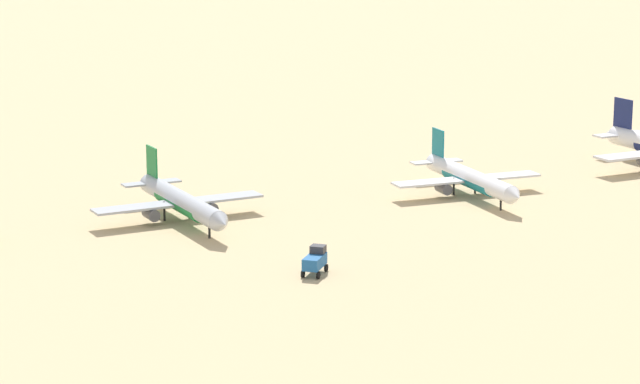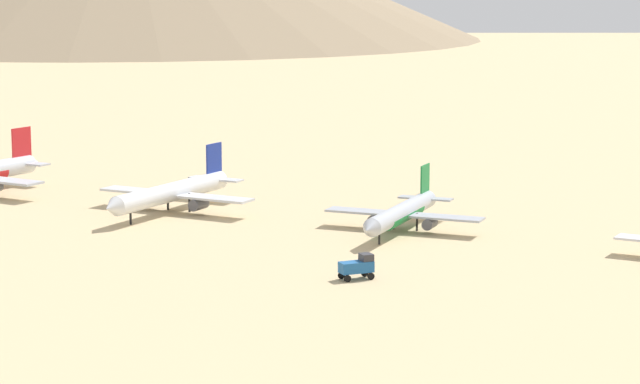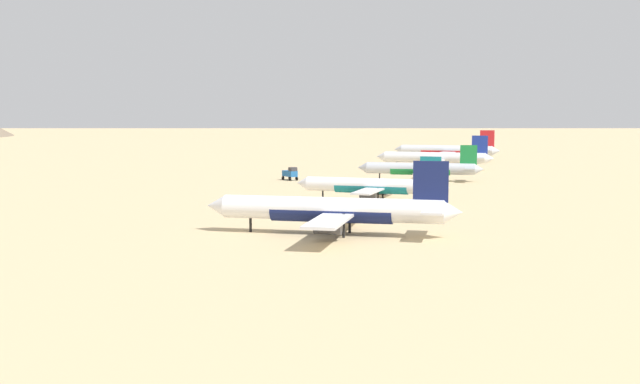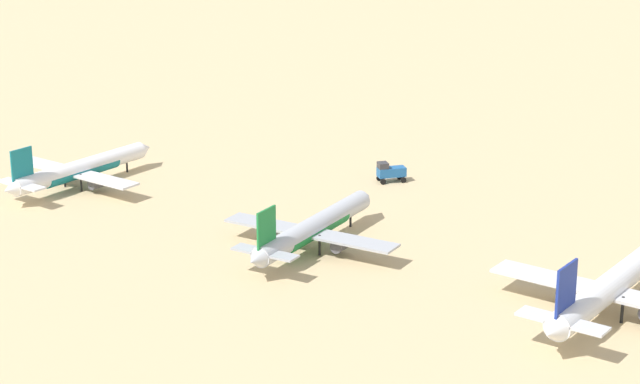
% 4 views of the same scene
% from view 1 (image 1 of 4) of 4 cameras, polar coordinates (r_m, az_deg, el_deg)
% --- Properties ---
extents(ground_plane, '(1800.00, 1800.00, 0.00)m').
position_cam_1_polar(ground_plane, '(216.83, -5.68, -1.45)').
color(ground_plane, tan).
extents(parked_jet_2, '(36.49, 29.56, 10.55)m').
position_cam_1_polar(parked_jet_2, '(218.43, -6.11, -0.41)').
color(parked_jet_2, '#B2B7C1').
rests_on(parked_jet_2, ground).
extents(parked_jet_3, '(35.44, 28.91, 10.22)m').
position_cam_1_polar(parked_jet_3, '(237.33, 6.56, 0.62)').
color(parked_jet_3, white).
rests_on(parked_jet_3, ground).
extents(service_truck, '(5.44, 5.45, 3.90)m').
position_cam_1_polar(service_truck, '(187.68, -0.21, -3.00)').
color(service_truck, '#1E5999').
rests_on(service_truck, ground).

